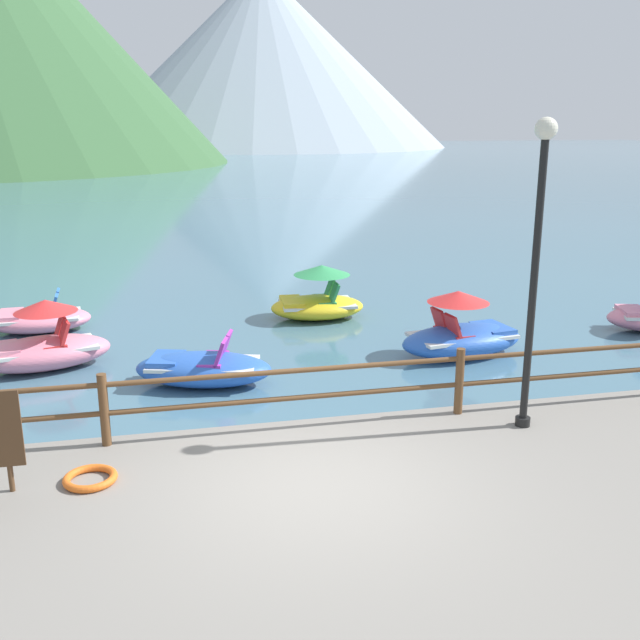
{
  "coord_description": "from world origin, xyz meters",
  "views": [
    {
      "loc": [
        -1.57,
        -7.3,
        4.39
      ],
      "look_at": [
        1.16,
        5.0,
        0.9
      ],
      "focal_mm": 40.79,
      "sensor_mm": 36.0,
      "label": 1
    }
  ],
  "objects_px": {
    "pedal_boat_0": "(39,319)",
    "pedal_boat_1": "(203,368)",
    "pedal_boat_2": "(43,346)",
    "pedal_boat_6": "(318,300)",
    "lamp_post": "(537,248)",
    "pedal_boat_3": "(462,334)",
    "life_ring": "(90,478)"
  },
  "relations": [
    {
      "from": "pedal_boat_1",
      "to": "pedal_boat_3",
      "type": "bearing_deg",
      "value": 6.47
    },
    {
      "from": "lamp_post",
      "to": "pedal_boat_1",
      "type": "distance_m",
      "value": 5.97
    },
    {
      "from": "pedal_boat_0",
      "to": "pedal_boat_2",
      "type": "relative_size",
      "value": 0.83
    },
    {
      "from": "life_ring",
      "to": "pedal_boat_3",
      "type": "bearing_deg",
      "value": 35.03
    },
    {
      "from": "pedal_boat_2",
      "to": "pedal_boat_6",
      "type": "relative_size",
      "value": 1.2
    },
    {
      "from": "lamp_post",
      "to": "pedal_boat_1",
      "type": "height_order",
      "value": "lamp_post"
    },
    {
      "from": "life_ring",
      "to": "pedal_boat_2",
      "type": "distance_m",
      "value": 5.58
    },
    {
      "from": "life_ring",
      "to": "pedal_boat_3",
      "type": "distance_m",
      "value": 7.91
    },
    {
      "from": "life_ring",
      "to": "pedal_boat_3",
      "type": "height_order",
      "value": "pedal_boat_3"
    },
    {
      "from": "pedal_boat_2",
      "to": "pedal_boat_3",
      "type": "distance_m",
      "value": 7.78
    },
    {
      "from": "pedal_boat_2",
      "to": "pedal_boat_0",
      "type": "bearing_deg",
      "value": 99.66
    },
    {
      "from": "pedal_boat_0",
      "to": "pedal_boat_2",
      "type": "xyz_separation_m",
      "value": [
        0.44,
        -2.58,
        0.16
      ]
    },
    {
      "from": "pedal_boat_1",
      "to": "life_ring",
      "type": "bearing_deg",
      "value": -110.94
    },
    {
      "from": "pedal_boat_0",
      "to": "pedal_boat_1",
      "type": "height_order",
      "value": "pedal_boat_1"
    },
    {
      "from": "pedal_boat_0",
      "to": "pedal_boat_2",
      "type": "bearing_deg",
      "value": -80.34
    },
    {
      "from": "pedal_boat_3",
      "to": "pedal_boat_0",
      "type": "bearing_deg",
      "value": 156.9
    },
    {
      "from": "lamp_post",
      "to": "pedal_boat_6",
      "type": "relative_size",
      "value": 1.85
    },
    {
      "from": "pedal_boat_6",
      "to": "pedal_boat_0",
      "type": "bearing_deg",
      "value": 177.66
    },
    {
      "from": "pedal_boat_3",
      "to": "pedal_boat_1",
      "type": "bearing_deg",
      "value": -173.53
    },
    {
      "from": "life_ring",
      "to": "lamp_post",
      "type": "bearing_deg",
      "value": 3.95
    },
    {
      "from": "pedal_boat_1",
      "to": "pedal_boat_6",
      "type": "distance_m",
      "value": 4.74
    },
    {
      "from": "lamp_post",
      "to": "pedal_boat_1",
      "type": "xyz_separation_m",
      "value": [
        -4.05,
        3.59,
        -2.53
      ]
    },
    {
      "from": "pedal_boat_2",
      "to": "pedal_boat_6",
      "type": "distance_m",
      "value": 6.07
    },
    {
      "from": "lamp_post",
      "to": "pedal_boat_0",
      "type": "height_order",
      "value": "lamp_post"
    },
    {
      "from": "pedal_boat_2",
      "to": "pedal_boat_6",
      "type": "bearing_deg",
      "value": 22.61
    },
    {
      "from": "pedal_boat_0",
      "to": "pedal_boat_3",
      "type": "xyz_separation_m",
      "value": [
        8.16,
        -3.48,
        0.16
      ]
    },
    {
      "from": "pedal_boat_0",
      "to": "pedal_boat_2",
      "type": "height_order",
      "value": "pedal_boat_2"
    },
    {
      "from": "pedal_boat_0",
      "to": "pedal_boat_3",
      "type": "bearing_deg",
      "value": -23.1
    },
    {
      "from": "life_ring",
      "to": "pedal_boat_0",
      "type": "bearing_deg",
      "value": 101.88
    },
    {
      "from": "pedal_boat_2",
      "to": "pedal_boat_3",
      "type": "bearing_deg",
      "value": -6.66
    },
    {
      "from": "lamp_post",
      "to": "pedal_boat_6",
      "type": "bearing_deg",
      "value": 99.32
    },
    {
      "from": "pedal_boat_1",
      "to": "pedal_boat_2",
      "type": "height_order",
      "value": "pedal_boat_2"
    }
  ]
}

